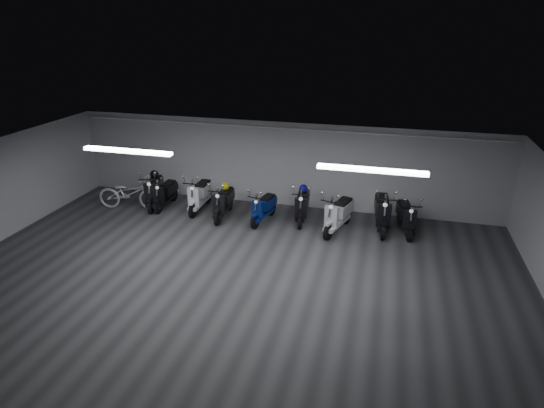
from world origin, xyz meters
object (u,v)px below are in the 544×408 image
(scooter_1, at_px, (165,189))
(scooter_5, at_px, (302,200))
(scooter_2, at_px, (199,190))
(scooter_6, at_px, (339,209))
(helmet_2, at_px, (303,189))
(scooter_8, at_px, (406,212))
(helmet_1, at_px, (225,186))
(bicycle, at_px, (129,190))
(scooter_4, at_px, (263,203))
(scooter_3, at_px, (223,197))
(scooter_0, at_px, (154,186))
(scooter_7, at_px, (383,206))
(helmet_0, at_px, (154,174))

(scooter_1, height_order, scooter_5, scooter_5)
(scooter_2, xyz_separation_m, scooter_6, (4.53, -0.46, 0.02))
(scooter_6, xyz_separation_m, helmet_2, (-1.18, 0.73, 0.25))
(scooter_1, xyz_separation_m, scooter_8, (7.63, 0.03, 0.02))
(helmet_1, bearing_deg, scooter_5, 2.82)
(scooter_8, xyz_separation_m, bicycle, (-8.72, -0.42, 0.00))
(scooter_2, relative_size, helmet_2, 7.09)
(scooter_6, height_order, helmet_2, scooter_6)
(scooter_8, bearing_deg, helmet_2, 163.43)
(scooter_1, distance_m, helmet_1, 2.15)
(scooter_4, bearing_deg, scooter_5, 30.94)
(scooter_4, height_order, scooter_5, scooter_5)
(scooter_3, relative_size, helmet_2, 6.81)
(scooter_0, distance_m, scooter_7, 7.34)
(scooter_1, distance_m, scooter_4, 3.45)
(scooter_4, xyz_separation_m, helmet_2, (1.10, 0.64, 0.36))
(scooter_0, bearing_deg, helmet_0, 90.00)
(helmet_0, bearing_deg, bicycle, -134.55)
(scooter_4, distance_m, scooter_8, 4.20)
(scooter_3, height_order, scooter_4, scooter_3)
(scooter_3, relative_size, scooter_5, 0.99)
(scooter_0, bearing_deg, helmet_2, -12.12)
(scooter_8, height_order, helmet_1, scooter_8)
(scooter_4, distance_m, helmet_1, 1.38)
(bicycle, xyz_separation_m, helmet_0, (0.63, 0.64, 0.37))
(scooter_6, xyz_separation_m, bicycle, (-6.81, 0.00, -0.06))
(scooter_4, xyz_separation_m, helmet_0, (-3.90, 0.54, 0.42))
(scooter_2, relative_size, scooter_4, 1.14)
(scooter_8, distance_m, helmet_2, 3.12)
(scooter_7, bearing_deg, scooter_5, 173.66)
(scooter_6, height_order, scooter_7, scooter_7)
(scooter_7, height_order, helmet_1, scooter_7)
(scooter_2, relative_size, scooter_8, 1.06)
(scooter_5, bearing_deg, helmet_0, 172.78)
(scooter_2, distance_m, helmet_0, 1.70)
(helmet_0, distance_m, helmet_2, 5.01)
(helmet_1, bearing_deg, scooter_2, 173.83)
(helmet_0, bearing_deg, helmet_1, -6.06)
(scooter_8, xyz_separation_m, helmet_0, (-8.09, 0.21, 0.38))
(scooter_7, bearing_deg, scooter_8, -8.91)
(scooter_8, height_order, helmet_0, scooter_8)
(scooter_3, xyz_separation_m, helmet_0, (-2.60, 0.52, 0.36))
(scooter_0, xyz_separation_m, scooter_1, (0.39, 0.01, -0.08))
(scooter_2, height_order, scooter_7, scooter_7)
(scooter_8, distance_m, helmet_0, 8.11)
(scooter_0, distance_m, scooter_6, 6.13)
(helmet_2, bearing_deg, scooter_5, -84.54)
(scooter_0, height_order, helmet_1, scooter_0)
(scooter_0, distance_m, scooter_4, 3.84)
(scooter_4, height_order, helmet_0, scooter_4)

